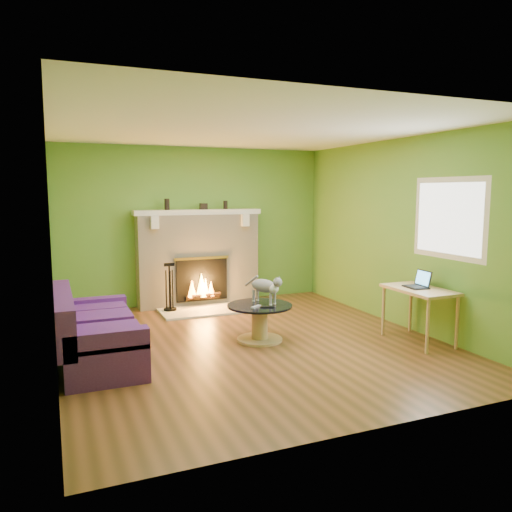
{
  "coord_description": "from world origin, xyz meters",
  "views": [
    {
      "loc": [
        -2.25,
        -5.6,
        1.87
      ],
      "look_at": [
        0.24,
        0.4,
        1.03
      ],
      "focal_mm": 35.0,
      "sensor_mm": 36.0,
      "label": 1
    }
  ],
  "objects_px": {
    "desk": "(419,295)",
    "cat": "(264,289)",
    "sofa": "(94,334)",
    "coffee_table": "(260,320)"
  },
  "relations": [
    {
      "from": "sofa",
      "to": "coffee_table",
      "type": "bearing_deg",
      "value": 0.24
    },
    {
      "from": "coffee_table",
      "to": "desk",
      "type": "xyz_separation_m",
      "value": [
        1.82,
        -0.81,
        0.33
      ]
    },
    {
      "from": "desk",
      "to": "cat",
      "type": "relative_size",
      "value": 1.56
    },
    {
      "from": "desk",
      "to": "cat",
      "type": "height_order",
      "value": "cat"
    },
    {
      "from": "coffee_table",
      "to": "desk",
      "type": "distance_m",
      "value": 2.01
    },
    {
      "from": "sofa",
      "to": "desk",
      "type": "xyz_separation_m",
      "value": [
        3.81,
        -0.8,
        0.29
      ]
    },
    {
      "from": "desk",
      "to": "cat",
      "type": "distance_m",
      "value": 1.94
    },
    {
      "from": "desk",
      "to": "sofa",
      "type": "bearing_deg",
      "value": 168.19
    },
    {
      "from": "sofa",
      "to": "cat",
      "type": "distance_m",
      "value": 2.1
    },
    {
      "from": "sofa",
      "to": "coffee_table",
      "type": "xyz_separation_m",
      "value": [
        2.0,
        0.01,
        -0.04
      ]
    }
  ]
}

